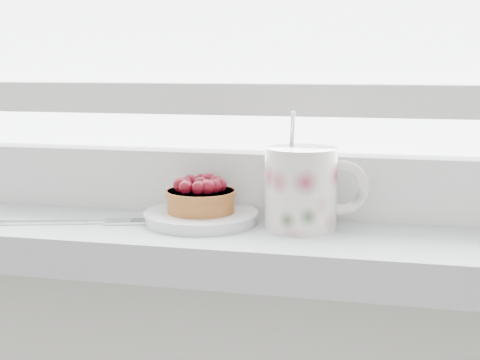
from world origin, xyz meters
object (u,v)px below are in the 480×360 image
(floral_mug, at_px, (304,187))
(fork, at_px, (73,222))
(saucer, at_px, (201,217))
(raspberry_tart, at_px, (201,196))

(floral_mug, height_order, fork, floral_mug)
(saucer, distance_m, fork, 0.14)
(raspberry_tart, height_order, fork, raspberry_tart)
(saucer, distance_m, raspberry_tart, 0.02)
(raspberry_tart, relative_size, floral_mug, 0.62)
(fork, bearing_deg, raspberry_tart, 15.03)
(raspberry_tart, bearing_deg, floral_mug, -0.04)
(floral_mug, relative_size, fork, 0.66)
(saucer, bearing_deg, raspberry_tart, 99.98)
(floral_mug, xyz_separation_m, fork, (-0.24, -0.04, -0.04))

